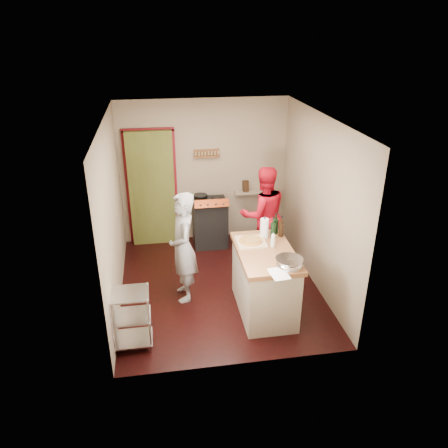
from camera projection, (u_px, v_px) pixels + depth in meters
The scene contains 10 objects.
floor at pixel (219, 285), 6.85m from camera, with size 3.50×3.50×0.00m, color black.
back_wall at pixel (169, 182), 7.88m from camera, with size 3.00×0.44×2.60m.
left_wall at pixel (112, 216), 6.09m from camera, with size 0.04×3.50×2.60m, color gray.
right_wall at pixel (318, 203), 6.52m from camera, with size 0.04×3.50×2.60m, color gray.
ceiling at pixel (218, 118), 5.75m from camera, with size 3.00×3.50×0.02m, color white.
stove at pixel (210, 222), 7.94m from camera, with size 0.60×0.63×1.00m.
wire_shelving at pixel (131, 317), 5.41m from camera, with size 0.48×0.40×0.80m.
island at pixel (265, 279), 6.07m from camera, with size 0.75×1.40×1.27m.
person_stripe at pixel (183, 248), 6.24m from camera, with size 0.60×0.40×1.65m, color #B3B3B8.
person_red at pixel (263, 215), 7.29m from camera, with size 0.81×0.63×1.67m, color red.
Camera 1 is at (-0.85, -5.75, 3.76)m, focal length 35.00 mm.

